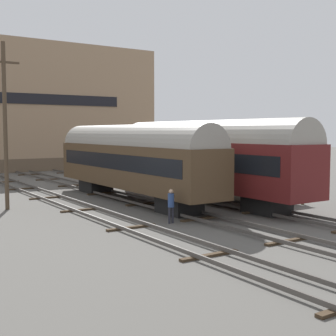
{
  "coord_description": "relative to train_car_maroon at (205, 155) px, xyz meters",
  "views": [
    {
      "loc": [
        -14.75,
        -22.37,
        4.63
      ],
      "look_at": [
        2.1,
        3.47,
        2.2
      ],
      "focal_mm": 50.0,
      "sensor_mm": 36.0,
      "label": 1
    }
  ],
  "objects": [
    {
      "name": "track_right",
      "position": [
        0.0,
        -2.21,
        -2.91
      ],
      "size": [
        2.6,
        60.0,
        0.26
      ],
      "color": "#4C4742",
      "rests_on": "ground"
    },
    {
      "name": "track_left",
      "position": [
        -8.39,
        -2.21,
        -2.91
      ],
      "size": [
        2.6,
        60.0,
        0.26
      ],
      "color": "#4C4742",
      "rests_on": "ground"
    },
    {
      "name": "track_middle",
      "position": [
        -4.2,
        -2.21,
        -2.91
      ],
      "size": [
        2.6,
        60.0,
        0.26
      ],
      "color": "#4C4742",
      "rests_on": "ground"
    },
    {
      "name": "train_car_maroon",
      "position": [
        0.0,
        0.0,
        0.0
      ],
      "size": [
        3.0,
        17.62,
        5.35
      ],
      "color": "black",
      "rests_on": "ground"
    },
    {
      "name": "person_worker",
      "position": [
        -6.11,
        -5.17,
        -2.01
      ],
      "size": [
        0.32,
        0.32,
        1.73
      ],
      "color": "#282833",
      "rests_on": "ground"
    },
    {
      "name": "train_car_brown",
      "position": [
        -4.2,
        2.52,
        -0.15
      ],
      "size": [
        2.85,
        17.31,
        5.07
      ],
      "color": "black",
      "rests_on": "ground"
    },
    {
      "name": "bench",
      "position": [
        2.59,
        2.04,
        -1.5
      ],
      "size": [
        1.4,
        0.4,
        0.91
      ],
      "color": "brown",
      "rests_on": "station_platform"
    },
    {
      "name": "ground_plane",
      "position": [
        -4.2,
        -2.21,
        -3.05
      ],
      "size": [
        200.0,
        200.0,
        0.0
      ],
      "primitive_type": "plane",
      "color": "#56544F"
    },
    {
      "name": "station_platform",
      "position": [
        2.84,
        1.26,
        -2.07
      ],
      "size": [
        3.05,
        12.15,
        1.07
      ],
      "color": "brown",
      "rests_on": "ground"
    },
    {
      "name": "utility_pole",
      "position": [
        -11.95,
        3.58,
        2.01
      ],
      "size": [
        1.8,
        0.24,
        9.8
      ],
      "color": "#473828",
      "rests_on": "ground"
    }
  ]
}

